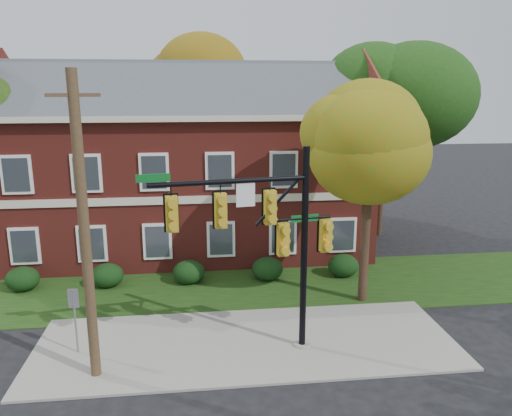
{
  "coord_description": "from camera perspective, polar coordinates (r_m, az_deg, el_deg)",
  "views": [
    {
      "loc": [
        -1.5,
        -14.19,
        8.37
      ],
      "look_at": [
        0.54,
        3.0,
        4.23
      ],
      "focal_mm": 35.0,
      "sensor_mm": 36.0,
      "label": 1
    }
  ],
  "objects": [
    {
      "name": "hedge_far_right",
      "position": [
        23.24,
        9.95,
        -6.5
      ],
      "size": [
        1.4,
        1.26,
        1.05
      ],
      "primitive_type": "ellipsoid",
      "color": "black",
      "rests_on": "ground"
    },
    {
      "name": "ground",
      "position": [
        16.54,
        -0.67,
        -16.95
      ],
      "size": [
        120.0,
        120.0,
        0.0
      ],
      "primitive_type": "plane",
      "color": "black",
      "rests_on": "ground"
    },
    {
      "name": "sign_post",
      "position": [
        17.13,
        -20.05,
        -10.94
      ],
      "size": [
        0.33,
        0.07,
        2.26
      ],
      "rotation": [
        0.0,
        0.0,
        -0.07
      ],
      "color": "slate",
      "rests_on": "ground"
    },
    {
      "name": "tree_right_rear",
      "position": [
        29.09,
        15.42,
        12.48
      ],
      "size": [
        6.3,
        5.95,
        10.62
      ],
      "color": "black",
      "rests_on": "ground"
    },
    {
      "name": "traffic_signal",
      "position": [
        15.29,
        1.4,
        -2.56
      ],
      "size": [
        5.94,
        1.17,
        6.69
      ],
      "rotation": [
        0.0,
        0.0,
        0.17
      ],
      "color": "gray",
      "rests_on": "ground"
    },
    {
      "name": "tree_far_rear",
      "position": [
        34.0,
        -5.53,
        14.18
      ],
      "size": [
        6.84,
        6.46,
        11.52
      ],
      "color": "black",
      "rests_on": "ground"
    },
    {
      "name": "grass_strip",
      "position": [
        21.9,
        -2.37,
        -8.98
      ],
      "size": [
        30.0,
        6.0,
        0.04
      ],
      "primitive_type": "cube",
      "color": "#193811",
      "rests_on": "ground"
    },
    {
      "name": "apartment_building",
      "position": [
        26.37,
        -7.85,
        5.94
      ],
      "size": [
        18.8,
        8.8,
        9.74
      ],
      "color": "maroon",
      "rests_on": "ground"
    },
    {
      "name": "hedge_right",
      "position": [
        22.52,
        1.32,
        -6.95
      ],
      "size": [
        1.4,
        1.26,
        1.05
      ],
      "primitive_type": "ellipsoid",
      "color": "black",
      "rests_on": "ground"
    },
    {
      "name": "sidewalk",
      "position": [
        17.39,
        -1.04,
        -15.18
      ],
      "size": [
        14.0,
        5.0,
        0.08
      ],
      "primitive_type": "cube",
      "color": "gray",
      "rests_on": "ground"
    },
    {
      "name": "tree_near_right",
      "position": [
        19.34,
        13.73,
        8.02
      ],
      "size": [
        4.5,
        4.25,
        8.58
      ],
      "color": "black",
      "rests_on": "ground"
    },
    {
      "name": "hedge_left",
      "position": [
        22.67,
        -16.64,
        -7.4
      ],
      "size": [
        1.4,
        1.26,
        1.05
      ],
      "primitive_type": "ellipsoid",
      "color": "black",
      "rests_on": "ground"
    },
    {
      "name": "hedge_far_left",
      "position": [
        23.54,
        -25.13,
        -7.36
      ],
      "size": [
        1.4,
        1.26,
        1.05
      ],
      "primitive_type": "ellipsoid",
      "color": "black",
      "rests_on": "ground"
    },
    {
      "name": "utility_pole",
      "position": [
        14.68,
        -19.01,
        -2.52
      ],
      "size": [
        1.32,
        0.61,
        8.91
      ],
      "rotation": [
        0.0,
        0.0,
        0.38
      ],
      "color": "#43321F",
      "rests_on": "ground"
    },
    {
      "name": "hedge_center",
      "position": [
        22.32,
        -7.69,
        -7.26
      ],
      "size": [
        1.4,
        1.26,
        1.05
      ],
      "primitive_type": "ellipsoid",
      "color": "black",
      "rests_on": "ground"
    }
  ]
}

